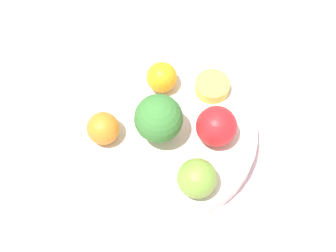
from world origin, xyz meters
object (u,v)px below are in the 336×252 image
(orange_back, at_px, (103,128))
(small_cup, at_px, (212,86))
(bowl, at_px, (168,135))
(orange_front, at_px, (162,77))
(apple_red, at_px, (197,178))
(apple_green, at_px, (216,129))
(broccoli, at_px, (159,119))

(orange_back, relative_size, small_cup, 0.90)
(small_cup, bearing_deg, orange_back, 125.50)
(bowl, xyz_separation_m, orange_front, (0.07, 0.02, 0.04))
(apple_red, relative_size, orange_back, 1.15)
(apple_red, distance_m, orange_back, 0.14)
(bowl, bearing_deg, apple_green, -93.56)
(orange_back, bearing_deg, broccoli, -79.03)
(broccoli, distance_m, apple_red, 0.09)
(orange_front, height_order, orange_back, same)
(apple_green, distance_m, orange_back, 0.15)
(orange_back, bearing_deg, orange_front, -34.47)
(bowl, relative_size, broccoli, 3.24)
(apple_red, xyz_separation_m, orange_back, (0.05, 0.13, -0.00))
(bowl, distance_m, orange_front, 0.08)
(broccoli, bearing_deg, bowl, -49.64)
(apple_red, xyz_separation_m, orange_front, (0.15, 0.07, -0.00))
(bowl, height_order, apple_red, apple_red)
(orange_front, xyz_separation_m, orange_back, (-0.09, 0.06, 0.00))
(bowl, relative_size, apple_green, 4.49)
(apple_red, bearing_deg, bowl, 32.61)
(bowl, relative_size, apple_red, 4.84)
(broccoli, bearing_deg, apple_red, -138.29)
(broccoli, xyz_separation_m, small_cup, (0.08, -0.06, -0.03))
(apple_green, distance_m, small_cup, 0.08)
(bowl, height_order, broccoli, broccoli)
(broccoli, relative_size, orange_front, 1.74)
(apple_red, bearing_deg, orange_front, 25.15)
(apple_green, xyz_separation_m, small_cup, (0.08, 0.01, -0.02))
(orange_front, bearing_deg, apple_red, -154.85)
(apple_red, distance_m, orange_front, 0.16)
(bowl, relative_size, orange_back, 5.57)
(apple_green, relative_size, small_cup, 1.12)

